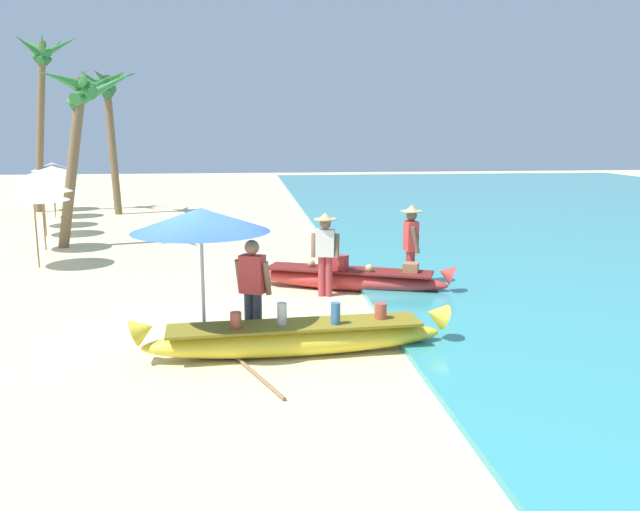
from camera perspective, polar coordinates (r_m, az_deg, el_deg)
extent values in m
plane|color=beige|center=(10.09, -10.46, -7.89)|extent=(80.00, 80.00, 0.00)
ellipsoid|color=yellow|center=(9.57, -2.15, -7.35)|extent=(4.39, 0.92, 0.45)
cone|color=yellow|center=(9.45, -15.12, -6.24)|extent=(0.42, 0.41, 0.46)
cone|color=yellow|center=(10.00, 10.06, -5.08)|extent=(0.42, 0.41, 0.46)
cube|color=olive|center=(9.51, -2.16, -6.07)|extent=(3.69, 0.89, 0.04)
cylinder|color=#B74C38|center=(9.76, 5.29, -4.87)|extent=(0.18, 0.18, 0.25)
cylinder|color=#386699|center=(9.44, 1.36, -5.12)|extent=(0.14, 0.14, 0.34)
cylinder|color=silver|center=(9.45, -3.33, -5.12)|extent=(0.14, 0.14, 0.34)
cylinder|color=#B74C38|center=(9.33, -7.33, -5.67)|extent=(0.16, 0.16, 0.26)
ellipsoid|color=red|center=(13.36, 2.51, -2.14)|extent=(3.96, 2.12, 0.41)
cone|color=red|center=(13.86, -5.37, -0.61)|extent=(0.52, 0.52, 0.47)
cone|color=red|center=(13.01, 10.93, -1.53)|extent=(0.52, 0.52, 0.47)
cube|color=maroon|center=(13.31, 2.52, -1.28)|extent=(3.37, 1.89, 0.04)
cube|color=#9E754C|center=(13.16, 7.91, -1.07)|extent=(0.38, 0.38, 0.20)
sphere|color=tan|center=(13.09, 4.32, -1.11)|extent=(0.17, 0.17, 0.17)
cube|color=#B73333|center=(13.24, 1.71, -0.66)|extent=(0.39, 0.40, 0.31)
sphere|color=tan|center=(13.54, -0.80, -0.70)|extent=(0.17, 0.17, 0.17)
cylinder|color=#B2383D|center=(12.80, 0.77, -1.82)|extent=(0.14, 0.14, 0.80)
cylinder|color=#B2383D|center=(12.82, 0.15, -1.81)|extent=(0.14, 0.14, 0.80)
cube|color=silver|center=(12.68, 0.46, 1.10)|extent=(0.40, 0.30, 0.53)
cylinder|color=brown|center=(12.64, 1.49, 0.84)|extent=(0.13, 0.20, 0.48)
cylinder|color=brown|center=(12.70, -0.58, 0.89)|extent=(0.13, 0.20, 0.48)
sphere|color=brown|center=(12.62, 0.47, 2.82)|extent=(0.22, 0.22, 0.22)
cylinder|color=tan|center=(12.61, 0.47, 3.18)|extent=(0.44, 0.44, 0.02)
cone|color=tan|center=(12.60, 0.47, 3.49)|extent=(0.26, 0.26, 0.12)
cylinder|color=#333842|center=(10.02, -6.18, -5.47)|extent=(0.14, 0.14, 0.81)
cylinder|color=#333842|center=(9.96, -5.46, -5.56)|extent=(0.14, 0.14, 0.81)
cube|color=#DB3D38|center=(9.81, -5.90, -1.62)|extent=(0.42, 0.36, 0.58)
cylinder|color=#9E7051|center=(9.95, -7.03, -1.77)|extent=(0.17, 0.22, 0.53)
cylinder|color=#9E7051|center=(9.74, -4.63, -1.99)|extent=(0.17, 0.22, 0.53)
sphere|color=#9E7051|center=(9.73, -5.95, 0.72)|extent=(0.22, 0.22, 0.22)
cylinder|color=#B2383D|center=(13.59, 7.75, -1.17)|extent=(0.14, 0.14, 0.80)
cylinder|color=#B2383D|center=(13.46, 7.93, -1.29)|extent=(0.14, 0.14, 0.80)
cube|color=#DB3D38|center=(13.39, 7.92, 1.70)|extent=(0.24, 0.37, 0.60)
cylinder|color=brown|center=(13.62, 7.70, 1.65)|extent=(0.21, 0.10, 0.55)
cylinder|color=brown|center=(13.19, 8.30, 1.33)|extent=(0.21, 0.10, 0.55)
sphere|color=brown|center=(13.33, 7.97, 3.49)|extent=(0.22, 0.22, 0.22)
cylinder|color=tan|center=(13.32, 7.98, 3.83)|extent=(0.44, 0.44, 0.02)
cone|color=tan|center=(13.31, 7.98, 4.13)|extent=(0.26, 0.26, 0.12)
cylinder|color=#B7B7BC|center=(9.56, -10.16, -2.34)|extent=(0.05, 0.05, 2.12)
cone|color=blue|center=(9.40, -10.35, 3.07)|extent=(1.97, 1.97, 0.34)
cylinder|color=#333338|center=(9.85, -9.96, -8.17)|extent=(0.36, 0.36, 0.06)
cylinder|color=#8E6B47|center=(16.76, -23.47, 2.23)|extent=(0.04, 0.04, 1.90)
cone|color=silver|center=(16.67, -23.67, 4.94)|extent=(1.60, 1.60, 0.32)
cylinder|color=#8E6B47|center=(19.10, -22.93, 3.23)|extent=(0.04, 0.04, 1.90)
cone|color=silver|center=(19.02, -23.11, 5.62)|extent=(1.60, 1.60, 0.32)
cylinder|color=#8E6B47|center=(21.73, -22.87, 4.07)|extent=(0.04, 0.04, 1.90)
cone|color=silver|center=(21.66, -23.03, 6.17)|extent=(1.60, 1.60, 0.32)
cylinder|color=#8E6B47|center=(23.80, -22.97, 4.59)|extent=(0.04, 0.04, 1.90)
cone|color=silver|center=(23.73, -23.12, 6.50)|extent=(1.60, 1.60, 0.32)
cylinder|color=#8E6B47|center=(26.17, -22.15, 5.15)|extent=(0.04, 0.04, 1.90)
cone|color=silver|center=(26.11, -22.27, 6.89)|extent=(1.60, 1.60, 0.32)
cylinder|color=#8E6B47|center=(28.50, -22.15, 5.56)|extent=(0.04, 0.04, 1.90)
cone|color=silver|center=(28.45, -22.27, 7.16)|extent=(1.60, 1.60, 0.32)
cylinder|color=brown|center=(26.29, -17.62, 9.05)|extent=(0.46, 0.28, 5.19)
cone|color=#23602D|center=(26.23, -17.23, 14.51)|extent=(1.63, 0.57, 0.72)
cone|color=#23602D|center=(26.66, -17.50, 14.37)|extent=(1.14, 1.47, 0.80)
cone|color=#23602D|center=(26.83, -18.16, 14.01)|extent=(0.75, 1.73, 1.17)
cone|color=#23602D|center=(26.67, -18.88, 14.14)|extent=(1.63, 1.17, 1.00)
cone|color=#23602D|center=(26.21, -18.93, 13.99)|extent=(1.33, 1.02, 1.15)
cone|color=#23602D|center=(25.99, -18.45, 14.44)|extent=(0.59, 1.55, 0.77)
cone|color=#23602D|center=(25.98, -17.57, 14.52)|extent=(1.44, 1.47, 0.73)
cylinder|color=brown|center=(28.11, -23.15, 10.12)|extent=(0.92, 0.28, 6.53)
cone|color=#287033|center=(27.99, -21.96, 16.40)|extent=(1.87, 0.58, 1.11)
cone|color=#287033|center=(28.53, -22.38, 16.14)|extent=(0.92, 1.58, 1.20)
cone|color=#287033|center=(28.46, -23.55, 16.33)|extent=(1.44, 1.02, 0.89)
cone|color=#287033|center=(28.02, -23.77, 16.14)|extent=(1.35, 1.15, 1.17)
cone|color=#287033|center=(27.77, -22.96, 16.30)|extent=(0.74, 1.47, 1.13)
cylinder|color=brown|center=(19.17, -20.72, 7.44)|extent=(1.07, 0.28, 4.63)
cone|color=#337F3D|center=(18.95, -18.31, 13.66)|extent=(1.94, 0.41, 1.22)
cone|color=#337F3D|center=(19.52, -19.05, 13.70)|extent=(1.05, 1.92, 1.07)
cone|color=#337F3D|center=(19.48, -20.94, 13.78)|extent=(1.70, 1.43, 0.88)
cone|color=#337F3D|center=(18.90, -21.19, 14.03)|extent=(1.47, 1.32, 0.72)
cone|color=#337F3D|center=(18.64, -19.88, 14.10)|extent=(0.84, 1.72, 0.78)
cylinder|color=#8E6B47|center=(8.81, -5.45, -10.37)|extent=(0.66, 1.62, 0.05)
ellipsoid|color=#2D60B7|center=(9.56, -7.41, -8.68)|extent=(0.41, 0.32, 0.03)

